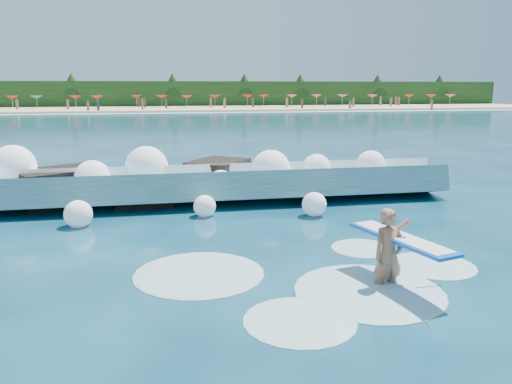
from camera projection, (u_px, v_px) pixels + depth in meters
ground at (209, 262)px, 11.59m from camera, size 200.00×200.00×0.00m
beach at (163, 109)px, 86.40m from camera, size 140.00×20.00×0.40m
wet_band at (164, 113)px, 75.88m from camera, size 140.00×5.00×0.08m
treeline at (161, 95)px, 95.52m from camera, size 140.00×4.00×5.00m
breaking_wave at (181, 186)px, 17.59m from camera, size 18.97×2.91×1.63m
rock_cluster at (135, 187)px, 17.94m from camera, size 8.65×3.37×1.51m
surfer_with_board at (391, 252)px, 10.12m from camera, size 1.30×3.08×1.96m
wave_spray at (158, 174)px, 17.25m from camera, size 14.85×4.47×2.14m
surf_foam at (320, 283)px, 10.39m from camera, size 9.04×5.36×0.15m
beach_umbrellas at (161, 97)px, 87.83m from camera, size 113.49×6.69×0.50m
beachgoers at (151, 104)px, 83.87m from camera, size 106.76×13.35×1.92m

